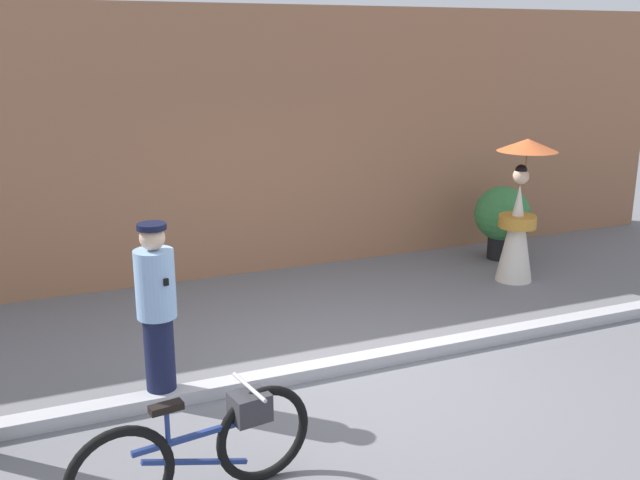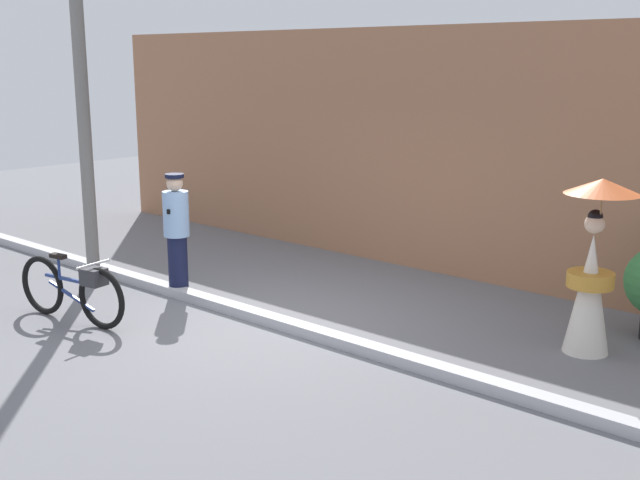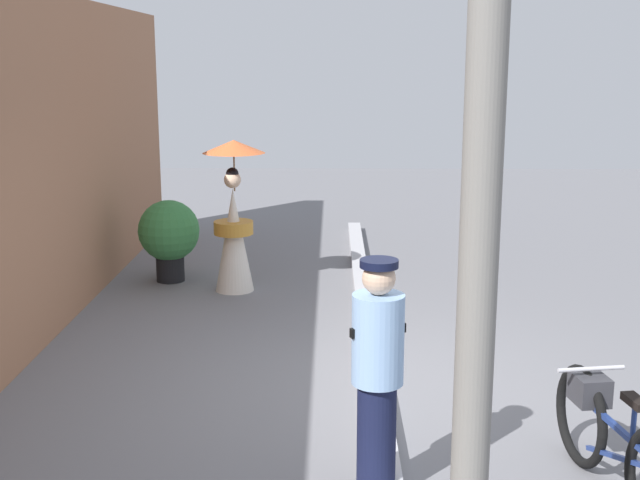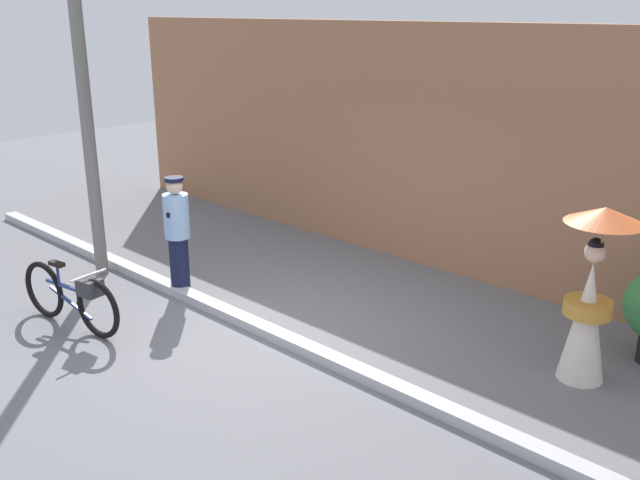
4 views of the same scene
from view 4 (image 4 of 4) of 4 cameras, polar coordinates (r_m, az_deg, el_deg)
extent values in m
plane|color=slate|center=(8.53, -4.58, -7.57)|extent=(30.00, 30.00, 0.00)
cube|color=#9E6B4C|center=(10.49, 9.55, 7.36)|extent=(14.00, 0.40, 3.53)
cube|color=#B2B2B7|center=(8.50, -4.59, -7.21)|extent=(14.00, 0.20, 0.12)
torus|color=black|center=(8.66, -17.55, -5.33)|extent=(0.73, 0.18, 0.73)
torus|color=black|center=(9.46, -21.44, -3.75)|extent=(0.73, 0.18, 0.73)
cube|color=navy|center=(9.00, -19.68, -3.64)|extent=(0.86, 0.17, 0.04)
cube|color=navy|center=(9.08, -19.55, -4.81)|extent=(0.75, 0.15, 0.27)
cylinder|color=navy|center=(9.11, -20.45, -2.70)|extent=(0.03, 0.03, 0.30)
cube|color=black|center=(9.06, -20.55, -1.82)|extent=(0.23, 0.12, 0.05)
cylinder|color=silver|center=(8.60, -18.23, -2.74)|extent=(0.10, 0.48, 0.03)
cube|color=#333338|center=(8.65, -18.13, -3.66)|extent=(0.29, 0.26, 0.20)
cylinder|color=#141938|center=(9.72, -11.30, -2.02)|extent=(0.26, 0.26, 0.79)
cylinder|color=#8CB2E0|center=(9.51, -11.56, 1.91)|extent=(0.34, 0.34, 0.60)
sphere|color=#D8B293|center=(9.40, -11.72, 4.28)|extent=(0.21, 0.21, 0.21)
cylinder|color=black|center=(9.38, -11.76, 4.86)|extent=(0.25, 0.25, 0.05)
cube|color=black|center=(9.49, -11.59, 2.26)|extent=(0.17, 0.37, 0.06)
cone|color=silver|center=(7.77, 20.75, -6.19)|extent=(0.48, 0.48, 1.30)
cylinder|color=#C1842D|center=(7.71, 20.88, -5.13)|extent=(0.49, 0.49, 0.16)
sphere|color=beige|center=(7.51, 21.39, -0.93)|extent=(0.21, 0.21, 0.21)
sphere|color=black|center=(7.48, 21.45, -0.41)|extent=(0.16, 0.16, 0.16)
cylinder|color=olive|center=(7.43, 21.85, -0.15)|extent=(0.02, 0.02, 0.55)
cone|color=orange|center=(7.36, 22.10, 1.88)|extent=(0.77, 0.77, 0.16)
cylinder|color=slate|center=(10.29, -18.46, 10.05)|extent=(0.18, 0.18, 4.80)
camera|label=1|loc=(8.58, -51.42, 7.23)|focal=40.40mm
camera|label=2|loc=(1.50, -156.99, -43.14)|focal=44.35mm
camera|label=3|loc=(13.77, -23.59, 13.29)|focal=46.56mm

